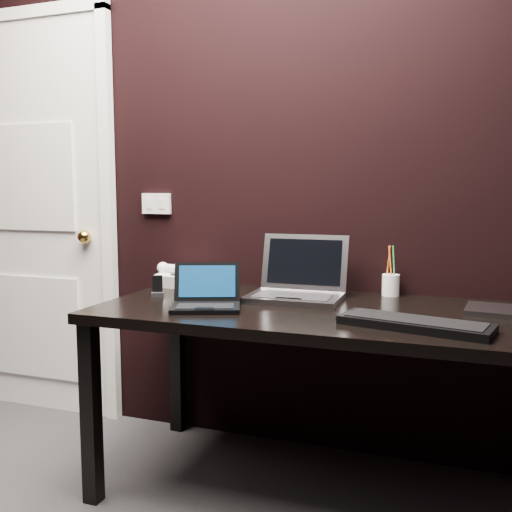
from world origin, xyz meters
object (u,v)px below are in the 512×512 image
(closed_laptop, at_px, (508,311))
(pen_cup, at_px, (391,284))
(desk_phone, at_px, (181,277))
(mobile_phone, at_px, (158,288))
(netbook, at_px, (206,300))
(door, at_px, (35,217))
(silver_laptop, at_px, (297,287))
(ext_keyboard, at_px, (415,324))
(desk, at_px, (321,328))

(closed_laptop, xyz_separation_m, pen_cup, (-0.44, 0.22, 0.04))
(desk_phone, height_order, mobile_phone, desk_phone)
(netbook, bearing_deg, door, 157.13)
(silver_laptop, relative_size, ext_keyboard, 0.74)
(desk, distance_m, mobile_phone, 0.72)
(desk, height_order, silver_laptop, silver_laptop)
(closed_laptop, bearing_deg, silver_laptop, 178.73)
(closed_laptop, bearing_deg, pen_cup, 153.35)
(door, xyz_separation_m, pen_cup, (1.87, -0.03, -0.25))
(netbook, xyz_separation_m, ext_keyboard, (0.77, -0.06, -0.02))
(netbook, distance_m, ext_keyboard, 0.77)
(silver_laptop, height_order, mobile_phone, silver_laptop)
(door, distance_m, netbook, 1.37)
(netbook, height_order, ext_keyboard, netbook)
(mobile_phone, bearing_deg, pen_cup, 20.12)
(netbook, bearing_deg, desk_phone, 127.33)
(ext_keyboard, bearing_deg, desk_phone, 156.59)
(netbook, distance_m, desk_phone, 0.52)
(ext_keyboard, bearing_deg, mobile_phone, 168.77)
(netbook, xyz_separation_m, silver_laptop, (0.28, 0.29, 0.02))
(door, distance_m, desk, 1.73)
(netbook, xyz_separation_m, closed_laptop, (1.07, 0.27, -0.02))
(closed_laptop, bearing_deg, desk_phone, 174.18)
(ext_keyboard, distance_m, pen_cup, 0.57)
(netbook, relative_size, silver_laptop, 0.85)
(desk_phone, relative_size, mobile_phone, 2.77)
(ext_keyboard, bearing_deg, netbook, 175.90)
(desk_phone, bearing_deg, ext_keyboard, -23.41)
(netbook, distance_m, closed_laptop, 1.11)
(door, height_order, pen_cup, door)
(silver_laptop, relative_size, pen_cup, 1.75)
(desk, distance_m, closed_laptop, 0.68)
(desk, bearing_deg, netbook, -160.53)
(mobile_phone, height_order, pen_cup, pen_cup)
(desk, xyz_separation_m, closed_laptop, (0.66, 0.13, 0.09))
(ext_keyboard, relative_size, mobile_phone, 5.78)
(mobile_phone, bearing_deg, desk, -0.86)
(desk_phone, distance_m, pen_cup, 0.95)
(door, bearing_deg, netbook, -22.87)
(desk, xyz_separation_m, mobile_phone, (-0.71, 0.01, 0.11))
(silver_laptop, bearing_deg, closed_laptop, -1.27)
(desk, relative_size, mobile_phone, 19.32)
(pen_cup, bearing_deg, ext_keyboard, -75.76)
(ext_keyboard, bearing_deg, silver_laptop, 144.89)
(desk_phone, relative_size, pen_cup, 1.14)
(silver_laptop, distance_m, desk_phone, 0.61)
(silver_laptop, bearing_deg, desk, -46.97)
(desk, bearing_deg, silver_laptop, 133.03)
(netbook, xyz_separation_m, desk_phone, (-0.32, 0.42, 0.01))
(silver_laptop, distance_m, pen_cup, 0.41)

